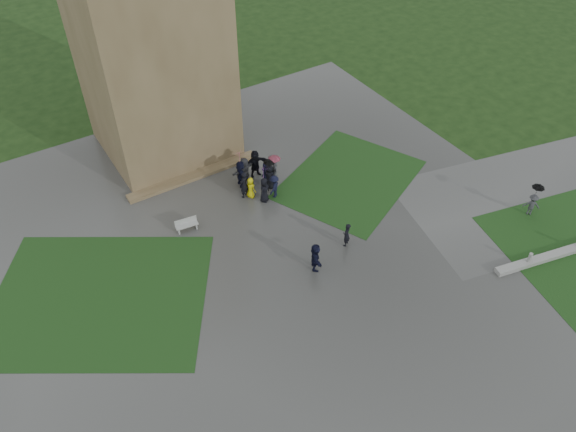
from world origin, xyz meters
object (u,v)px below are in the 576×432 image
pedestrian_near (347,235)px  pedestrian_path (533,200)px  pedestrian_mid (315,257)px  tower (146,20)px  bench (187,225)px

pedestrian_near → pedestrian_path: bearing=125.9°
pedestrian_mid → tower: bearing=35.5°
bench → pedestrian_mid: pedestrian_mid is taller
tower → pedestrian_mid: tower is taller
pedestrian_mid → pedestrian_path: size_ratio=0.77×
pedestrian_near → pedestrian_path: pedestrian_path is taller
tower → bench: bearing=-105.7°
bench → pedestrian_near: bearing=-32.5°
pedestrian_mid → pedestrian_path: pedestrian_path is taller
bench → tower: bearing=81.6°
pedestrian_mid → pedestrian_near: 2.58m
pedestrian_mid → pedestrian_path: bearing=-76.2°
pedestrian_mid → bench: bearing=62.7°
bench → pedestrian_mid: (4.65, -6.54, 0.48)m
tower → bench: 12.48m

